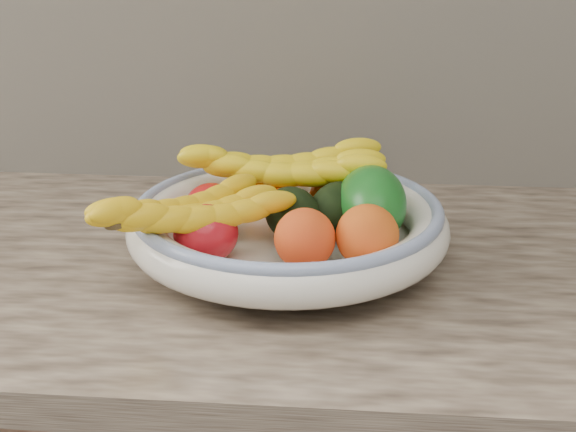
{
  "coord_description": "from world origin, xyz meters",
  "views": [
    {
      "loc": [
        0.08,
        0.76,
        1.31
      ],
      "look_at": [
        0.0,
        1.66,
        0.96
      ],
      "focal_mm": 50.0,
      "sensor_mm": 36.0,
      "label": 1
    }
  ],
  "objects_px": {
    "green_mango": "(371,203)",
    "banana_bunch_front": "(189,218)",
    "fruit_bowl": "(288,225)",
    "banana_bunch_back": "(281,174)"
  },
  "relations": [
    {
      "from": "green_mango",
      "to": "banana_bunch_front",
      "type": "xyz_separation_m",
      "value": [
        -0.21,
        -0.08,
        0.01
      ]
    },
    {
      "from": "fruit_bowl",
      "to": "banana_bunch_front",
      "type": "xyz_separation_m",
      "value": [
        -0.11,
        -0.07,
        0.03
      ]
    },
    {
      "from": "banana_bunch_front",
      "to": "banana_bunch_back",
      "type": "bearing_deg",
      "value": 18.63
    },
    {
      "from": "banana_bunch_back",
      "to": "banana_bunch_front",
      "type": "bearing_deg",
      "value": -124.43
    },
    {
      "from": "fruit_bowl",
      "to": "banana_bunch_back",
      "type": "distance_m",
      "value": 0.09
    },
    {
      "from": "fruit_bowl",
      "to": "banana_bunch_front",
      "type": "distance_m",
      "value": 0.13
    },
    {
      "from": "banana_bunch_front",
      "to": "green_mango",
      "type": "bearing_deg",
      "value": -18.87
    },
    {
      "from": "fruit_bowl",
      "to": "banana_bunch_front",
      "type": "bearing_deg",
      "value": -145.25
    },
    {
      "from": "fruit_bowl",
      "to": "banana_bunch_back",
      "type": "xyz_separation_m",
      "value": [
        -0.02,
        0.08,
        0.04
      ]
    },
    {
      "from": "fruit_bowl",
      "to": "green_mango",
      "type": "distance_m",
      "value": 0.1
    }
  ]
}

